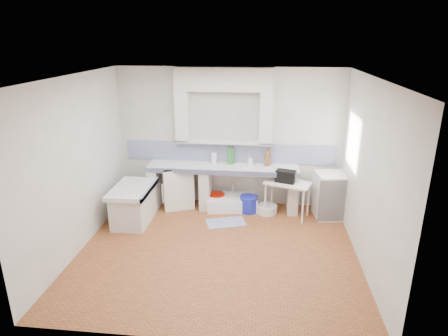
# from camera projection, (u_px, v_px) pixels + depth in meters

# --- Properties ---
(floor) EXTENTS (4.50, 4.50, 0.00)m
(floor) POSITION_uv_depth(u_px,v_px,m) (218.00, 251.00, 6.36)
(floor) COLOR #9F562C
(floor) RESTS_ON ground
(ceiling) EXTENTS (4.50, 4.50, 0.00)m
(ceiling) POSITION_uv_depth(u_px,v_px,m) (216.00, 77.00, 5.46)
(ceiling) COLOR silver
(ceiling) RESTS_ON ground
(wall_back) EXTENTS (4.50, 0.00, 4.50)m
(wall_back) POSITION_uv_depth(u_px,v_px,m) (229.00, 138.00, 7.79)
(wall_back) COLOR silver
(wall_back) RESTS_ON ground
(wall_front) EXTENTS (4.50, 0.00, 4.50)m
(wall_front) POSITION_uv_depth(u_px,v_px,m) (193.00, 233.00, 4.03)
(wall_front) COLOR silver
(wall_front) RESTS_ON ground
(wall_left) EXTENTS (0.00, 4.50, 4.50)m
(wall_left) POSITION_uv_depth(u_px,v_px,m) (77.00, 165.00, 6.14)
(wall_left) COLOR silver
(wall_left) RESTS_ON ground
(wall_right) EXTENTS (0.00, 4.50, 4.50)m
(wall_right) POSITION_uv_depth(u_px,v_px,m) (369.00, 176.00, 5.68)
(wall_right) COLOR silver
(wall_right) RESTS_ON ground
(alcove_mass) EXTENTS (1.90, 0.25, 0.45)m
(alcove_mass) POSITION_uv_depth(u_px,v_px,m) (224.00, 79.00, 7.31)
(alcove_mass) COLOR silver
(alcove_mass) RESTS_ON ground
(window_frame) EXTENTS (0.35, 0.86, 1.06)m
(window_frame) POSITION_uv_depth(u_px,v_px,m) (363.00, 142.00, 6.73)
(window_frame) COLOR #3A2512
(window_frame) RESTS_ON ground
(lace_valance) EXTENTS (0.01, 0.84, 0.24)m
(lace_valance) POSITION_uv_depth(u_px,v_px,m) (357.00, 120.00, 6.62)
(lace_valance) COLOR white
(lace_valance) RESTS_ON ground
(counter_slab) EXTENTS (3.00, 0.60, 0.08)m
(counter_slab) POSITION_uv_depth(u_px,v_px,m) (223.00, 168.00, 7.70)
(counter_slab) COLOR white
(counter_slab) RESTS_ON ground
(counter_lip) EXTENTS (3.00, 0.04, 0.10)m
(counter_lip) POSITION_uv_depth(u_px,v_px,m) (221.00, 173.00, 7.43)
(counter_lip) COLOR navy
(counter_lip) RESTS_ON ground
(counter_pier_left) EXTENTS (0.20, 0.55, 0.82)m
(counter_pier_left) POSITION_uv_depth(u_px,v_px,m) (156.00, 186.00, 7.98)
(counter_pier_left) COLOR silver
(counter_pier_left) RESTS_ON ground
(counter_pier_mid) EXTENTS (0.20, 0.55, 0.82)m
(counter_pier_mid) POSITION_uv_depth(u_px,v_px,m) (206.00, 188.00, 7.88)
(counter_pier_mid) COLOR silver
(counter_pier_mid) RESTS_ON ground
(counter_pier_right) EXTENTS (0.20, 0.55, 0.82)m
(counter_pier_right) POSITION_uv_depth(u_px,v_px,m) (293.00, 192.00, 7.70)
(counter_pier_right) COLOR silver
(counter_pier_right) RESTS_ON ground
(peninsula_top) EXTENTS (0.70, 1.10, 0.08)m
(peninsula_top) POSITION_uv_depth(u_px,v_px,m) (132.00, 189.00, 7.17)
(peninsula_top) COLOR white
(peninsula_top) RESTS_ON ground
(peninsula_base) EXTENTS (0.60, 1.00, 0.62)m
(peninsula_base) POSITION_uv_depth(u_px,v_px,m) (134.00, 206.00, 7.28)
(peninsula_base) COLOR silver
(peninsula_base) RESTS_ON ground
(peninsula_lip) EXTENTS (0.04, 1.10, 0.10)m
(peninsula_lip) POSITION_uv_depth(u_px,v_px,m) (150.00, 190.00, 7.14)
(peninsula_lip) COLOR navy
(peninsula_lip) RESTS_ON ground
(backsplash) EXTENTS (4.27, 0.03, 0.40)m
(backsplash) POSITION_uv_depth(u_px,v_px,m) (229.00, 152.00, 7.88)
(backsplash) COLOR navy
(backsplash) RESTS_ON ground
(stove) EXTENTS (0.78, 0.76, 0.85)m
(stove) POSITION_uv_depth(u_px,v_px,m) (177.00, 186.00, 7.94)
(stove) COLOR white
(stove) RESTS_ON ground
(sink) EXTENTS (1.07, 0.68, 0.24)m
(sink) POSITION_uv_depth(u_px,v_px,m) (232.00, 203.00, 7.89)
(sink) COLOR white
(sink) RESTS_ON ground
(side_table) EXTENTS (0.96, 0.74, 0.04)m
(side_table) POSITION_uv_depth(u_px,v_px,m) (287.00, 199.00, 7.49)
(side_table) COLOR white
(side_table) RESTS_ON ground
(fridge) EXTENTS (0.65, 0.65, 0.88)m
(fridge) POSITION_uv_depth(u_px,v_px,m) (330.00, 195.00, 7.46)
(fridge) COLOR white
(fridge) RESTS_ON ground
(bucket_red) EXTENTS (0.39, 0.39, 0.30)m
(bucket_red) POSITION_uv_depth(u_px,v_px,m) (217.00, 200.00, 7.94)
(bucket_red) COLOR #B01000
(bucket_red) RESTS_ON ground
(bucket_orange) EXTENTS (0.32, 0.32, 0.26)m
(bucket_orange) POSITION_uv_depth(u_px,v_px,m) (231.00, 205.00, 7.77)
(bucket_orange) COLOR #C45716
(bucket_orange) RESTS_ON ground
(bucket_blue) EXTENTS (0.44, 0.44, 0.33)m
(bucket_blue) POSITION_uv_depth(u_px,v_px,m) (249.00, 204.00, 7.73)
(bucket_blue) COLOR #1925B0
(bucket_blue) RESTS_ON ground
(basin_white) EXTENTS (0.51, 0.51, 0.16)m
(basin_white) POSITION_uv_depth(u_px,v_px,m) (267.00, 209.00, 7.71)
(basin_white) COLOR white
(basin_white) RESTS_ON ground
(water_bottle_a) EXTENTS (0.09, 0.09, 0.30)m
(water_bottle_a) POSITION_uv_depth(u_px,v_px,m) (225.00, 198.00, 8.06)
(water_bottle_a) COLOR silver
(water_bottle_a) RESTS_ON ground
(water_bottle_b) EXTENTS (0.11, 0.11, 0.31)m
(water_bottle_b) POSITION_uv_depth(u_px,v_px,m) (234.00, 198.00, 8.04)
(water_bottle_b) COLOR silver
(water_bottle_b) RESTS_ON ground
(black_bag) EXTENTS (0.41, 0.31, 0.23)m
(black_bag) POSITION_uv_depth(u_px,v_px,m) (286.00, 176.00, 7.35)
(black_bag) COLOR black
(black_bag) RESTS_ON side_table
(green_bottle_a) EXTENTS (0.10, 0.10, 0.36)m
(green_bottle_a) POSITION_uv_depth(u_px,v_px,m) (229.00, 156.00, 7.74)
(green_bottle_a) COLOR #2B6F2A
(green_bottle_a) RESTS_ON counter_slab
(green_bottle_b) EXTENTS (0.09, 0.09, 0.35)m
(green_bottle_b) POSITION_uv_depth(u_px,v_px,m) (232.00, 156.00, 7.75)
(green_bottle_b) COLOR #2B6F2A
(green_bottle_b) RESTS_ON counter_slab
(knife_block) EXTENTS (0.13, 0.11, 0.22)m
(knife_block) POSITION_uv_depth(u_px,v_px,m) (268.00, 160.00, 7.70)
(knife_block) COLOR brown
(knife_block) RESTS_ON counter_slab
(cutting_board) EXTENTS (0.11, 0.22, 0.31)m
(cutting_board) POSITION_uv_depth(u_px,v_px,m) (268.00, 158.00, 7.68)
(cutting_board) COLOR brown
(cutting_board) RESTS_ON counter_slab
(paper_towel) EXTENTS (0.12, 0.12, 0.22)m
(paper_towel) POSITION_uv_depth(u_px,v_px,m) (214.00, 158.00, 7.81)
(paper_towel) COLOR white
(paper_towel) RESTS_ON counter_slab
(soap_bottle) EXTENTS (0.13, 0.13, 0.21)m
(soap_bottle) POSITION_uv_depth(u_px,v_px,m) (250.00, 160.00, 7.74)
(soap_bottle) COLOR white
(soap_bottle) RESTS_ON counter_slab
(rug) EXTENTS (0.82, 0.63, 0.01)m
(rug) POSITION_uv_depth(u_px,v_px,m) (226.00, 223.00, 7.31)
(rug) COLOR #33388E
(rug) RESTS_ON ground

